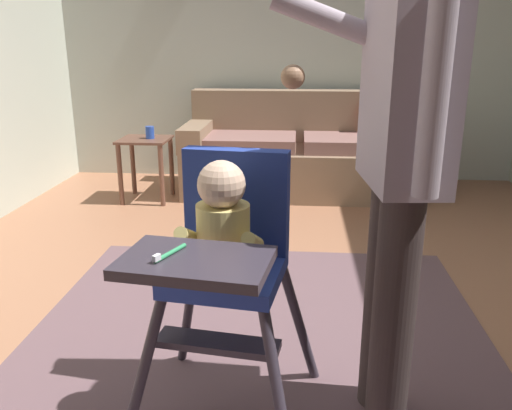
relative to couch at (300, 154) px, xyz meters
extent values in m
cube|color=#A36B4D|center=(-0.12, -2.37, -0.38)|extent=(5.86, 7.31, 0.10)
cube|color=beige|center=(-0.12, 0.52, 1.00)|extent=(5.06, 0.06, 2.66)
cube|color=#664B50|center=(-0.18, -2.92, -0.33)|extent=(2.08, 2.90, 0.01)
cube|color=#896D54|center=(-0.01, -0.06, -0.13)|extent=(1.97, 0.84, 0.40)
cube|color=#896D54|center=(-0.01, 0.27, 0.30)|extent=(1.97, 0.22, 0.46)
cube|color=#896D54|center=(-0.90, -0.06, 0.17)|extent=(0.20, 0.84, 0.20)
cube|color=#896D54|center=(0.89, -0.06, 0.17)|extent=(0.20, 0.84, 0.20)
cube|color=#8A615A|center=(-0.43, -0.11, 0.12)|extent=(0.77, 0.60, 0.11)
cube|color=#8A615A|center=(0.41, -0.11, 0.12)|extent=(0.77, 0.60, 0.11)
cube|color=#B24238|center=(0.68, 0.14, 0.27)|extent=(0.34, 0.10, 0.34)
cylinder|color=#362F3A|center=(-0.50, -3.18, -0.07)|extent=(0.18, 0.15, 0.53)
cylinder|color=#362F3A|center=(-0.06, -3.24, -0.07)|extent=(0.15, 0.18, 0.53)
cylinder|color=#362F3A|center=(-0.44, -2.75, -0.07)|extent=(0.15, 0.18, 0.53)
cylinder|color=#362F3A|center=(0.00, -2.81, -0.07)|extent=(0.18, 0.15, 0.53)
cube|color=#253B96|center=(-0.25, -3.00, 0.21)|extent=(0.41, 0.41, 0.05)
cube|color=#253B96|center=(-0.23, -2.85, 0.42)|extent=(0.37, 0.12, 0.36)
cube|color=#362F3A|center=(-0.29, -3.28, 0.38)|extent=(0.43, 0.31, 0.03)
cube|color=#362F3A|center=(-0.26, -3.10, 0.02)|extent=(0.41, 0.15, 0.02)
cylinder|color=#E7D075|center=(-0.25, -3.02, 0.35)|extent=(0.19, 0.19, 0.22)
sphere|color=beige|center=(-0.25, -3.03, 0.53)|extent=(0.15, 0.15, 0.15)
cylinder|color=#E7D075|center=(-0.36, -3.04, 0.36)|extent=(0.06, 0.15, 0.10)
cylinder|color=#E7D075|center=(-0.15, -3.07, 0.36)|extent=(0.06, 0.15, 0.10)
cylinder|color=#38A366|center=(-0.36, -3.27, 0.40)|extent=(0.06, 0.12, 0.01)
cube|color=white|center=(-0.38, -3.33, 0.41)|extent=(0.02, 0.03, 0.02)
cylinder|color=#352A29|center=(0.29, -2.89, 0.09)|extent=(0.14, 0.14, 0.85)
cylinder|color=#352A29|center=(0.30, -3.01, 0.09)|extent=(0.14, 0.14, 0.85)
cube|color=#9F8F9B|center=(0.30, -2.95, 0.83)|extent=(0.23, 0.42, 0.62)
cylinder|color=#9F8F9B|center=(0.11, -2.78, 0.99)|extent=(0.48, 0.11, 0.23)
sphere|color=#997051|center=(-0.05, -2.80, 0.83)|extent=(0.08, 0.08, 0.08)
cylinder|color=#9F8F9B|center=(0.32, -3.19, 0.83)|extent=(0.07, 0.07, 0.55)
cube|color=brown|center=(-1.28, -0.40, 0.18)|extent=(0.40, 0.40, 0.02)
cylinder|color=brown|center=(-1.45, -0.57, -0.08)|extent=(0.04, 0.04, 0.50)
cylinder|color=brown|center=(-1.11, -0.57, -0.08)|extent=(0.04, 0.04, 0.50)
cylinder|color=brown|center=(-1.45, -0.23, -0.08)|extent=(0.04, 0.04, 0.50)
cylinder|color=brown|center=(-1.11, -0.23, -0.08)|extent=(0.04, 0.04, 0.50)
cylinder|color=#284CB7|center=(-1.23, -0.40, 0.24)|extent=(0.07, 0.07, 0.10)
camera|label=1|loc=(-0.02, -4.56, 0.94)|focal=36.67mm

